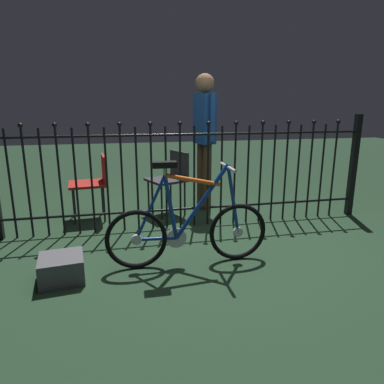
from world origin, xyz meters
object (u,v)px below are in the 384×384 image
at_px(bicycle, 188,229).
at_px(chair_red, 94,180).
at_px(display_crate, 62,268).
at_px(chair_charcoal, 171,175).
at_px(person_visitor, 204,129).

distance_m(bicycle, chair_red, 1.74).
relative_size(bicycle, display_crate, 4.21).
distance_m(chair_red, display_crate, 1.63).
bearing_deg(chair_charcoal, chair_red, -178.80).
xyz_separation_m(chair_red, person_visitor, (1.42, 0.13, 0.58)).
bearing_deg(display_crate, person_visitor, 46.70).
relative_size(chair_charcoal, display_crate, 2.34).
xyz_separation_m(chair_charcoal, display_crate, (-1.15, -1.59, -0.40)).
bearing_deg(chair_red, chair_charcoal, 1.20).
bearing_deg(chair_charcoal, display_crate, -125.70).
distance_m(chair_charcoal, display_crate, 2.00).
bearing_deg(person_visitor, chair_red, -174.65).
xyz_separation_m(bicycle, display_crate, (-1.06, -0.08, -0.23)).
distance_m(chair_red, chair_charcoal, 0.96).
xyz_separation_m(bicycle, chair_charcoal, (0.08, 1.52, 0.17)).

